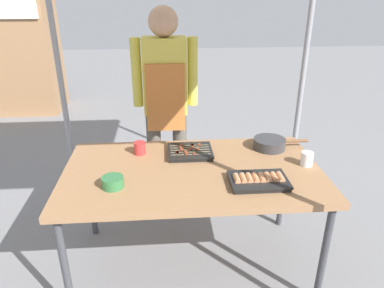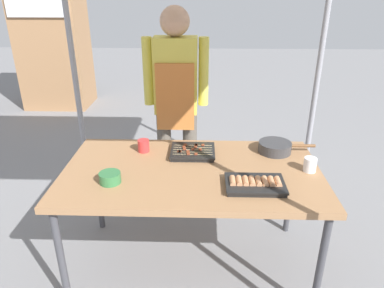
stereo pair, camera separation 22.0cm
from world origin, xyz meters
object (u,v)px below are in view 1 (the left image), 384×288
Objects in this scene: tray_grilled_sausages at (259,180)px; stall_table at (193,177)px; cooking_wok at (270,143)px; vendor_woman at (165,94)px; drink_cup_near_edge at (307,159)px; tray_meat_skewers at (189,152)px; drink_cup_by_wok at (140,148)px; condiment_bowl at (113,182)px; neighbor_stall_left at (21,45)px.

stall_table is at bearing 150.84° from tray_grilled_sausages.
stall_table is 4.18× the size of cooking_wok.
vendor_woman is at bearing 100.45° from stall_table.
drink_cup_near_edge is at bearing 29.16° from tray_grilled_sausages.
cooking_wok is at bearing 5.09° from tray_meat_skewers.
drink_cup_by_wok reaches higher than tray_meat_skewers.
condiment_bowl is at bearing -156.70° from cooking_wok.
condiment_bowl is (-0.47, -0.18, 0.08)m from stall_table.
drink_cup_by_wok is (-0.33, 0.03, 0.03)m from tray_meat_skewers.
tray_grilled_sausages is 0.17× the size of neighbor_stall_left.
tray_grilled_sausages is (0.37, -0.20, 0.07)m from stall_table.
condiment_bowl reaches higher than tray_grilled_sausages.
neighbor_stall_left reaches higher than vendor_woman.
cooking_wok is at bearing 1.24° from drink_cup_by_wok.
tray_meat_skewers is at bearing -5.32° from drink_cup_by_wok.
stall_table is 0.96× the size of vendor_woman.
condiment_bowl is 1.21m from drink_cup_near_edge.
stall_table is 12.75× the size of condiment_bowl.
drink_cup_near_edge is (0.73, -0.00, 0.10)m from stall_table.
tray_meat_skewers is at bearing 91.21° from stall_table.
tray_grilled_sausages is at bearing -112.70° from cooking_wok.
tray_meat_skewers is 0.77× the size of cooking_wok.
tray_meat_skewers is at bearing 103.60° from vendor_woman.
neighbor_stall_left reaches higher than tray_meat_skewers.
stall_table is at bearing -36.30° from drink_cup_by_wok.
cooking_wok is 4.30m from neighbor_stall_left.
tray_grilled_sausages is 3.97× the size of drink_cup_by_wok.
cooking_wok is at bearing -49.66° from neighbor_stall_left.
vendor_woman reaches higher than condiment_bowl.
neighbor_stall_left is at bearing 123.64° from tray_meat_skewers.
tray_meat_skewers is 3.32× the size of drink_cup_near_edge.
stall_table is 4.19m from neighbor_stall_left.
vendor_woman reaches higher than stall_table.
vendor_woman reaches higher than drink_cup_near_edge.
vendor_woman is at bearing 72.52° from drink_cup_by_wok.
cooking_wok reaches higher than tray_meat_skewers.
neighbor_stall_left is (-2.22, 3.54, 0.28)m from stall_table.
drink_cup_near_edge is (0.36, 0.20, 0.02)m from tray_grilled_sausages.
condiment_bowl is 1.48× the size of drink_cup_by_wok.
neighbor_stall_left is (-1.88, 3.29, 0.18)m from drink_cup_by_wok.
drink_cup_near_edge is 1.09m from drink_cup_by_wok.
neighbor_stall_left reaches higher than tray_grilled_sausages.
stall_table is 4.76× the size of tray_grilled_sausages.
drink_cup_by_wok is at bearing -60.30° from neighbor_stall_left.
tray_grilled_sausages is 0.51m from cooking_wok.
condiment_bowl is at bearing -107.00° from drink_cup_by_wok.
neighbor_stall_left is (-2.21, 3.33, 0.21)m from tray_meat_skewers.
tray_grilled_sausages is at bearing -1.92° from condiment_bowl.
tray_meat_skewers is at bearing -56.36° from neighbor_stall_left.
vendor_woman is at bearing 116.58° from tray_grilled_sausages.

